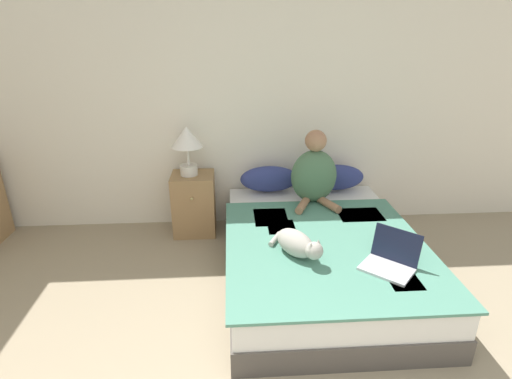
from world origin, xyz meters
name	(u,v)px	position (x,y,z in m)	size (l,w,h in m)	color
wall_back	(241,99)	(0.00, 3.49, 1.27)	(6.20, 0.05, 2.55)	silver
bed	(319,255)	(0.59, 2.40, 0.20)	(1.51, 2.04, 0.40)	#4C4742
pillow_near	(269,179)	(0.26, 3.29, 0.53)	(0.57, 0.22, 0.26)	navy
pillow_far	(335,177)	(0.92, 3.29, 0.53)	(0.57, 0.22, 0.26)	navy
person_sitting	(314,173)	(0.64, 3.00, 0.68)	(0.42, 0.41, 0.68)	#476B4C
cat_tabby	(298,244)	(0.35, 2.07, 0.50)	(0.35, 0.50, 0.19)	#A8A399
laptop_open	(390,261)	(0.95, 1.88, 0.45)	(0.43, 0.43, 0.25)	#B7B7BC
nightstand	(194,204)	(-0.48, 3.24, 0.30)	(0.40, 0.37, 0.61)	#937047
table_lamp	(187,141)	(-0.51, 3.24, 0.94)	(0.29, 0.29, 0.47)	beige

